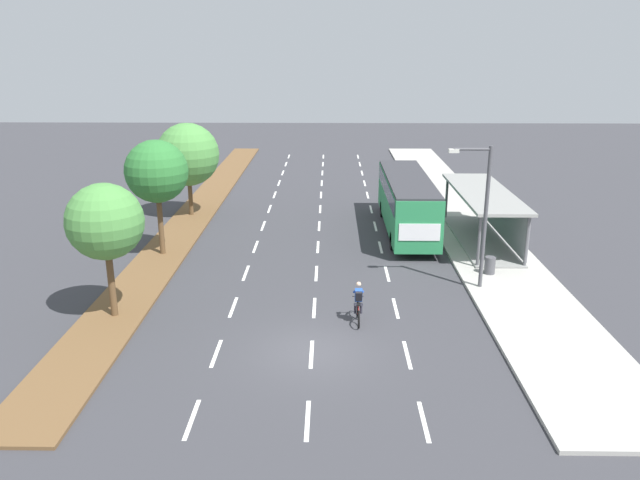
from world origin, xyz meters
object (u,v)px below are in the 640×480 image
object	(u,v)px
cyclist	(358,304)
median_tree_nearest	(105,222)
median_tree_second	(156,172)
streetlight	(482,208)
median_tree_third	(188,155)
bus	(407,198)
trash_bin	(490,265)
bus_shelter	(487,211)

from	to	relation	value
cyclist	median_tree_nearest	world-z (taller)	median_tree_nearest
median_tree_second	streetlight	xyz separation A→B (m)	(15.72, -4.62, -0.67)
median_tree_nearest	median_tree_third	xyz separation A→B (m)	(-0.21, 15.94, -0.03)
bus	trash_bin	size ratio (longest dim) A/B	13.28
median_tree_third	trash_bin	distance (m)	20.41
cyclist	streetlight	distance (m)	7.35
median_tree_second	trash_bin	xyz separation A→B (m)	(16.75, -2.92, -3.98)
trash_bin	median_tree_third	bearing A→B (deg)	147.23
bus_shelter	bus	xyz separation A→B (m)	(-4.28, 2.11, 0.20)
median_tree_second	median_tree_third	size ratio (longest dim) A/B	1.02
bus_shelter	median_tree_second	bearing A→B (deg)	-171.91
bus_shelter	trash_bin	bearing A→B (deg)	-101.18
median_tree_nearest	streetlight	world-z (taller)	streetlight
bus_shelter	bus	world-z (taller)	bus
bus_shelter	bus	distance (m)	4.77
median_tree_third	trash_bin	world-z (taller)	median_tree_third
cyclist	trash_bin	size ratio (longest dim) A/B	2.14
median_tree_nearest	median_tree_second	distance (m)	7.98
cyclist	median_tree_third	bearing A→B (deg)	122.39
bus	cyclist	distance (m)	13.40
trash_bin	median_tree_second	bearing A→B (deg)	170.12
bus_shelter	trash_bin	size ratio (longest dim) A/B	11.68
streetlight	trash_bin	world-z (taller)	streetlight
bus	median_tree_third	xyz separation A→B (m)	(-13.71, 3.32, 2.02)
bus	streetlight	xyz separation A→B (m)	(2.17, -9.26, 1.82)
cyclist	streetlight	size ratio (longest dim) A/B	0.28
bus_shelter	cyclist	size ratio (longest dim) A/B	5.45
bus_shelter	trash_bin	world-z (taller)	bus_shelter
median_tree_nearest	median_tree_second	size ratio (longest dim) A/B	0.91
median_tree_third	median_tree_second	bearing A→B (deg)	-88.85
bus	cyclist	xyz separation A→B (m)	(-3.43, -12.89, -1.28)
median_tree_nearest	trash_bin	size ratio (longest dim) A/B	6.53
median_tree_third	median_tree_nearest	bearing A→B (deg)	-89.24
bus_shelter	streetlight	world-z (taller)	streetlight
bus	cyclist	size ratio (longest dim) A/B	6.20
bus_shelter	median_tree_second	size ratio (longest dim) A/B	1.63
median_tree_third	streetlight	xyz separation A→B (m)	(15.88, -12.59, -0.20)
bus	cyclist	bearing A→B (deg)	-104.89
median_tree_third	streetlight	world-z (taller)	streetlight
cyclist	median_tree_second	size ratio (longest dim) A/B	0.30
median_tree_third	trash_bin	xyz separation A→B (m)	(16.91, -10.89, -3.51)
streetlight	trash_bin	xyz separation A→B (m)	(1.03, 1.70, -3.31)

